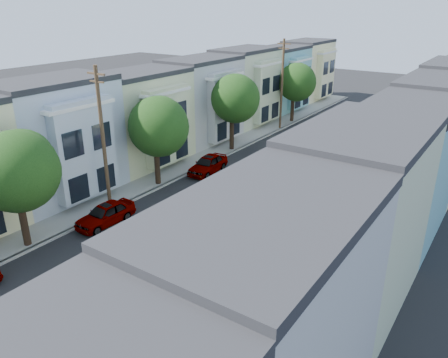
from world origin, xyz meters
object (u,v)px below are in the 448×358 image
tree_d (235,99)px  parked_left_c (105,214)px  utility_pole_far (282,85)px  parked_right_a (117,351)px  tree_e (296,82)px  parked_right_c (335,172)px  parked_left_d (208,164)px  parked_right_d (380,136)px  tree_b (17,171)px  fedex_truck (192,229)px  tree_c (158,127)px  lead_sedan (266,187)px  tree_far_r (406,108)px  utility_pole_near (103,141)px  parked_right_b (184,296)px

tree_d → parked_left_c: size_ratio=1.70×
utility_pole_far → parked_right_a: size_ratio=2.37×
tree_e → parked_right_c: (11.20, -15.35, -4.19)m
parked_left_d → parked_right_d: bearing=56.1°
tree_b → parked_left_d: 16.79m
tree_b → parked_right_d: (11.20, 33.66, -4.27)m
fedex_truck → parked_left_d: 13.56m
fedex_truck → parked_left_d: (-7.29, 11.39, -1.04)m
parked_right_c → tree_c: bearing=-145.6°
tree_c → parked_right_a: 19.24m
utility_pole_far → parked_right_d: size_ratio=2.14×
tree_b → fedex_truck: bearing=28.9°
tree_d → parked_left_c: (1.40, -17.84, -4.52)m
lead_sedan → parked_left_d: lead_sedan is taller
tree_b → lead_sedan: tree_b is taller
tree_far_r → parked_left_d: size_ratio=1.12×
tree_far_r → parked_right_d: bearing=-163.0°
tree_b → parked_right_a: size_ratio=1.74×
tree_d → utility_pole_near: utility_pole_near is taller
tree_e → parked_right_d: size_ratio=1.55×
tree_c → tree_d: (-0.00, 10.84, 0.31)m
tree_e → utility_pole_near: size_ratio=0.72×
fedex_truck → parked_right_d: 28.99m
tree_d → tree_far_r: tree_d is taller
tree_c → lead_sedan: bearing=19.9°
tree_b → utility_pole_near: (0.00, 6.31, 0.19)m
parked_right_d → tree_far_r: bearing=16.8°
tree_b → lead_sedan: 17.19m
fedex_truck → parked_right_c: fedex_truck is taller
parked_right_b → parked_right_c: 19.80m
parked_right_d → parked_right_c: bearing=-90.2°
tree_far_r → parked_right_c: bearing=-98.3°
fedex_truck → parked_right_c: size_ratio=1.41×
parked_right_b → parked_right_d: bearing=88.0°
tree_far_r → utility_pole_far: (-13.19, -1.96, 1.37)m
tree_e → tree_far_r: (13.20, -1.77, -1.12)m
tree_e → parked_right_a: bearing=-74.1°
tree_b → tree_d: size_ratio=0.96×
tree_d → parked_right_d: tree_d is taller
tree_far_r → lead_sedan: 20.56m
tree_b → utility_pole_near: bearing=90.0°
fedex_truck → parked_right_d: bearing=92.5°
tree_d → fedex_truck: tree_d is taller
tree_c → parked_right_a: (11.20, -15.05, -4.30)m
parked_right_c → parked_right_d: size_ratio=1.03×
parked_right_a → lead_sedan: bearing=98.2°
parked_left_c → parked_left_d: bearing=91.5°
tree_b → tree_far_r: (13.20, 34.27, -1.18)m
tree_e → fedex_truck: tree_e is taller
parked_left_d → lead_sedan: bearing=-18.1°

